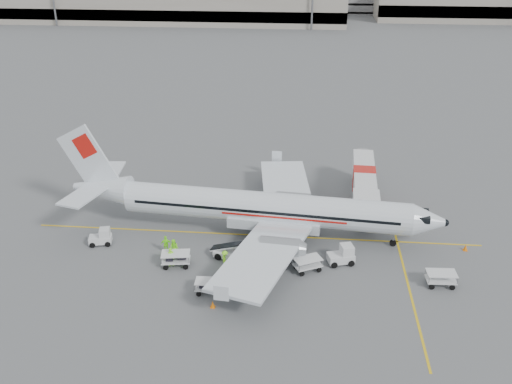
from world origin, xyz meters
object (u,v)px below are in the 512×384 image
aircraft (265,188)px  tug_mid (267,268)px  jet_bridge (363,186)px  tug_fore (341,255)px  belt_loader (235,246)px  tug_aft (100,237)px

aircraft → tug_mid: aircraft is taller
aircraft → jet_bridge: aircraft is taller
aircraft → tug_mid: 8.41m
jet_bridge → tug_mid: bearing=-119.2°
tug_fore → aircraft: bearing=131.4°
aircraft → belt_loader: aircraft is taller
belt_loader → tug_aft: size_ratio=2.39×
tug_mid → tug_aft: 16.81m
tug_aft → belt_loader: bearing=-18.2°
jet_bridge → tug_fore: size_ratio=6.70×
aircraft → tug_aft: bearing=-162.7°
aircraft → tug_aft: aircraft is taller
aircraft → jet_bridge: bearing=42.9°
jet_bridge → tug_aft: 28.13m
aircraft → belt_loader: bearing=-111.9°
aircraft → tug_mid: (0.72, -7.18, -4.32)m
jet_bridge → tug_aft: jet_bridge is taller
jet_bridge → belt_loader: (-12.54, -12.57, -0.71)m
tug_mid → tug_aft: (-16.38, 3.80, 0.06)m
jet_bridge → tug_aft: bearing=-153.7°
tug_fore → tug_mid: tug_fore is taller
belt_loader → tug_aft: 13.31m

